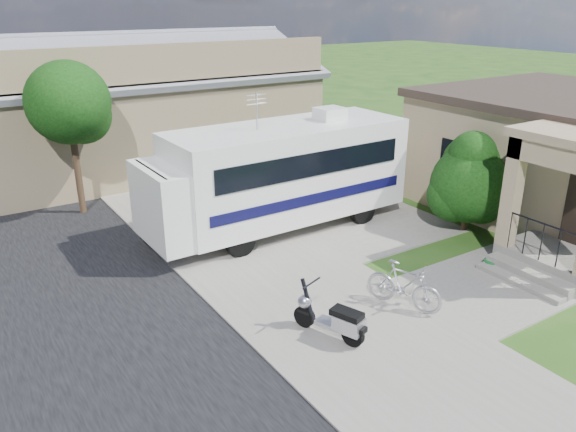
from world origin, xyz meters
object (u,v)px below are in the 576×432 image
motorhome (279,173)px  garden_hose (491,264)px  scooter (333,319)px  shrub (469,180)px  bicycle (404,288)px

motorhome → garden_hose: 6.01m
scooter → garden_hose: scooter is taller
shrub → garden_hose: 2.80m
shrub → scooter: size_ratio=1.86×
shrub → garden_hose: shrub is taller
motorhome → bicycle: (-0.20, -5.22, -1.15)m
shrub → bicycle: (-4.56, -2.29, -0.96)m
scooter → bicycle: 1.95m
motorhome → shrub: (4.36, -2.94, -0.19)m
garden_hose → scooter: bearing=-175.7°
shrub → scooter: bearing=-159.6°
motorhome → garden_hose: (3.00, -4.97, -1.57)m
shrub → scooter: shrub is taller
shrub → scooter: 7.02m
motorhome → scooter: (-2.15, -5.35, -1.19)m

